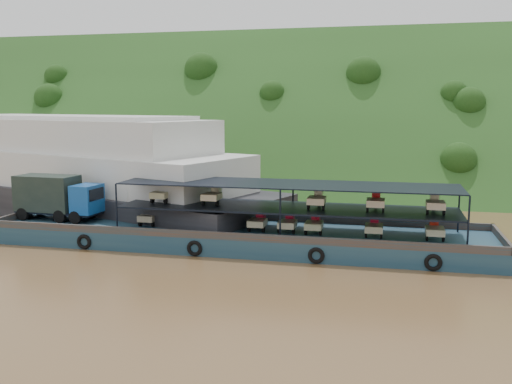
# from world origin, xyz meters

# --- Properties ---
(ground) EXTENTS (160.00, 160.00, 0.00)m
(ground) POSITION_xyz_m (0.00, 0.00, 0.00)
(ground) COLOR brown
(ground) RESTS_ON ground
(hillside) EXTENTS (140.00, 39.60, 39.60)m
(hillside) POSITION_xyz_m (0.00, 36.00, 0.00)
(hillside) COLOR #1F3C16
(hillside) RESTS_ON ground
(cargo_barge) EXTENTS (35.00, 7.18, 4.56)m
(cargo_barge) POSITION_xyz_m (-3.47, -1.37, 1.13)
(cargo_barge) COLOR #15334A
(cargo_barge) RESTS_ON ground
(passenger_ferry) EXTENTS (45.18, 25.34, 8.92)m
(passenger_ferry) POSITION_xyz_m (-21.85, 8.68, 3.86)
(passenger_ferry) COLOR black
(passenger_ferry) RESTS_ON ground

